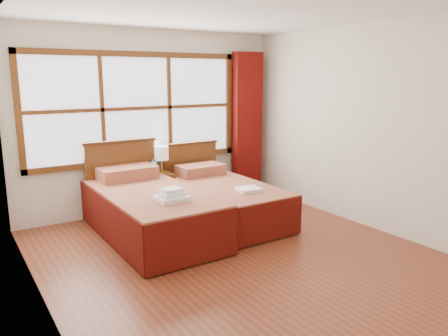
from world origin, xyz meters
TOP-DOWN VIEW (x-y plane):
  - floor at (0.00, 0.00)m, footprint 4.50×4.50m
  - ceiling at (0.00, 0.00)m, footprint 4.50×4.50m
  - wall_back at (0.00, 2.25)m, footprint 4.00×0.00m
  - wall_left at (-2.00, 0.00)m, footprint 0.00×4.50m
  - wall_right at (2.00, 0.00)m, footprint 0.00×4.50m
  - window at (-0.25, 2.21)m, footprint 3.16×0.06m
  - curtain at (1.60, 2.11)m, footprint 0.50×0.16m
  - bed_left at (-0.55, 1.20)m, footprint 1.11×2.15m
  - bed_right at (0.55, 1.20)m, footprint 0.99×2.01m
  - nightstand at (-0.08, 1.99)m, footprint 0.43×0.43m
  - towels_left at (-0.51, 0.62)m, footprint 0.35×0.31m
  - towels_right at (0.59, 0.67)m, footprint 0.32×0.29m
  - lamp at (0.02, 2.02)m, footprint 0.20×0.20m
  - bottle_near at (-0.17, 1.89)m, footprint 0.06×0.06m
  - bottle_far at (-0.13, 1.92)m, footprint 0.06×0.06m

SIDE VIEW (x-z plane):
  - floor at x=0.00m, z-range 0.00..0.00m
  - nightstand at x=-0.08m, z-range 0.00..0.57m
  - bed_right at x=0.55m, z-range -0.19..0.78m
  - bed_left at x=-0.55m, z-range -0.21..0.87m
  - towels_right at x=0.59m, z-range 0.51..0.56m
  - towels_left at x=-0.51m, z-range 0.56..0.70m
  - bottle_near at x=-0.17m, z-range 0.56..0.79m
  - bottle_far at x=-0.13m, z-range 0.56..0.79m
  - lamp at x=0.02m, z-range 0.65..1.04m
  - curtain at x=1.60m, z-range 0.02..2.32m
  - wall_back at x=0.00m, z-range -0.70..3.30m
  - wall_left at x=-2.00m, z-range -0.95..3.55m
  - wall_right at x=2.00m, z-range -0.95..3.55m
  - window at x=-0.25m, z-range 0.72..2.28m
  - ceiling at x=0.00m, z-range 2.60..2.60m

